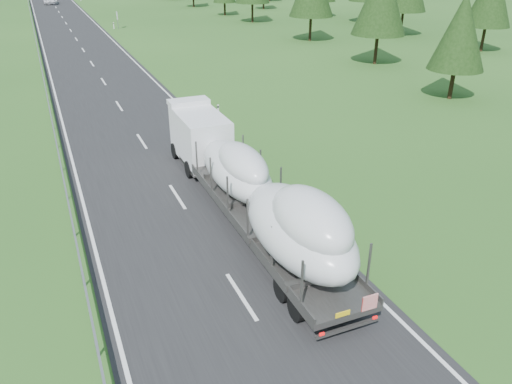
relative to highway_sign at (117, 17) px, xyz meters
name	(u,v)px	position (x,y,z in m)	size (l,w,h in m)	color
road_surface	(62,16)	(-7.20, 20.00, -1.80)	(10.00, 400.00, 0.02)	black
guardrail	(31,15)	(-12.50, 19.94, -1.21)	(0.10, 400.00, 0.76)	slate
highway_sign	(117,17)	(0.00, 0.00, 0.00)	(0.08, 0.90, 2.60)	slate
boat_truck	(252,184)	(-4.75, -66.26, 0.33)	(3.11, 18.74, 4.08)	white
distant_van	(50,0)	(-7.79, 45.05, -0.96)	(2.81, 6.10, 1.69)	silver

